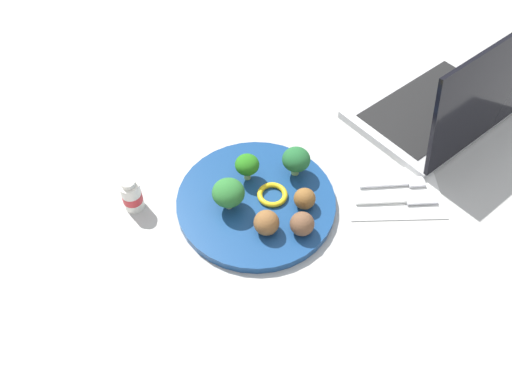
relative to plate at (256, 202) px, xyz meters
name	(u,v)px	position (x,y,z in m)	size (l,w,h in m)	color
ground_plane	(256,205)	(0.00, 0.00, -0.01)	(4.00, 4.00, 0.00)	#B2B2AD
plate	(256,202)	(0.00, 0.00, 0.00)	(0.28, 0.28, 0.02)	navy
broccoli_floret_near_rim	(247,165)	(-0.01, 0.05, 0.04)	(0.04, 0.04, 0.05)	#A6CD76
broccoli_floret_front_left	(296,160)	(0.07, 0.06, 0.04)	(0.05, 0.05, 0.06)	#95C269
broccoli_floret_far_rim	(228,193)	(-0.05, -0.02, 0.05)	(0.06, 0.06, 0.06)	#9DB880
meatball_back_left	(305,199)	(0.08, -0.01, 0.03)	(0.04, 0.04, 0.04)	brown
meatball_near_rim	(266,223)	(0.02, -0.07, 0.03)	(0.04, 0.04, 0.04)	brown
meatball_center	(302,224)	(0.07, -0.07, 0.03)	(0.04, 0.04, 0.04)	brown
pepper_ring_far_rim	(272,195)	(0.03, 0.01, 0.01)	(0.05, 0.05, 0.01)	yellow
napkin	(393,193)	(0.25, 0.02, -0.01)	(0.17, 0.12, 0.01)	white
fork	(396,183)	(0.26, 0.04, 0.00)	(0.12, 0.02, 0.01)	silver
knife	(400,199)	(0.26, 0.00, 0.00)	(0.15, 0.02, 0.01)	white
yogurt_bottle	(132,197)	(-0.21, 0.00, 0.02)	(0.03, 0.03, 0.07)	white
laptop	(446,105)	(0.38, 0.21, 0.03)	(0.39, 0.37, 0.21)	beige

